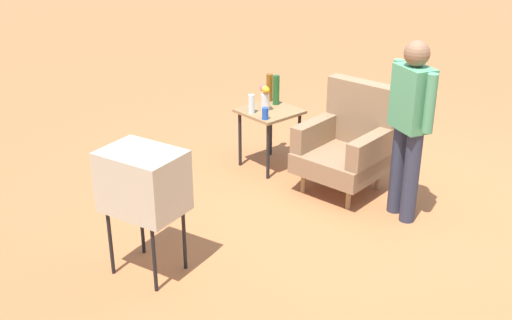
% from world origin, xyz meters
% --- Properties ---
extents(ground_plane, '(60.00, 60.00, 0.00)m').
position_xyz_m(ground_plane, '(0.00, 0.00, 0.00)').
color(ground_plane, '#B76B3D').
extents(armchair, '(0.87, 0.88, 1.06)m').
position_xyz_m(armchair, '(-0.31, 0.09, 0.50)').
color(armchair, '#937047').
rests_on(armchair, ground).
extents(side_table, '(0.56, 0.56, 0.64)m').
position_xyz_m(side_table, '(-1.22, -0.14, 0.55)').
color(side_table, black).
rests_on(side_table, ground).
extents(tv_on_stand, '(0.70, 0.59, 1.03)m').
position_xyz_m(tv_on_stand, '(-0.35, -2.22, 0.78)').
color(tv_on_stand, black).
rests_on(tv_on_stand, ground).
extents(person_standing, '(0.54, 0.32, 1.64)m').
position_xyz_m(person_standing, '(0.41, 0.02, 0.94)').
color(person_standing, '#2D3347').
rests_on(person_standing, ground).
extents(bottle_wine_green, '(0.07, 0.07, 0.32)m').
position_xyz_m(bottle_wine_green, '(-1.31, 0.04, 0.80)').
color(bottle_wine_green, '#1E5623').
rests_on(bottle_wine_green, side_table).
extents(bottle_short_clear, '(0.06, 0.06, 0.20)m').
position_xyz_m(bottle_short_clear, '(-1.27, -0.35, 0.74)').
color(bottle_short_clear, silver).
rests_on(bottle_short_clear, side_table).
extents(bottle_tall_amber, '(0.07, 0.07, 0.30)m').
position_xyz_m(bottle_tall_amber, '(-1.45, 0.06, 0.79)').
color(bottle_tall_amber, brown).
rests_on(bottle_tall_amber, side_table).
extents(soda_can_blue, '(0.07, 0.07, 0.12)m').
position_xyz_m(soda_can_blue, '(-1.04, -0.37, 0.70)').
color(soda_can_blue, blue).
rests_on(soda_can_blue, side_table).
extents(flower_vase, '(0.14, 0.10, 0.27)m').
position_xyz_m(flower_vase, '(-1.24, -0.18, 0.79)').
color(flower_vase, silver).
rests_on(flower_vase, side_table).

